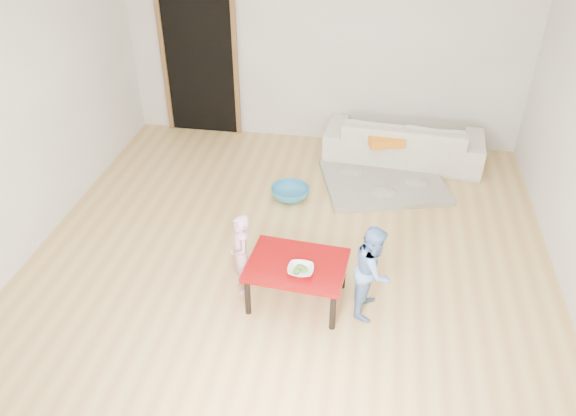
% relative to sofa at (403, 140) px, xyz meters
% --- Properties ---
extents(floor, '(5.00, 5.00, 0.01)m').
position_rel_sofa_xyz_m(floor, '(-1.07, -2.05, -0.28)').
color(floor, tan).
rests_on(floor, ground).
extents(back_wall, '(5.00, 0.02, 2.60)m').
position_rel_sofa_xyz_m(back_wall, '(-1.07, 0.45, 1.02)').
color(back_wall, white).
rests_on(back_wall, floor).
extents(left_wall, '(0.02, 5.00, 2.60)m').
position_rel_sofa_xyz_m(left_wall, '(-3.57, -2.05, 1.02)').
color(left_wall, white).
rests_on(left_wall, floor).
extents(doorway, '(1.02, 0.08, 2.11)m').
position_rel_sofa_xyz_m(doorway, '(-2.67, 0.43, 0.75)').
color(doorway, brown).
rests_on(doorway, back_wall).
extents(sofa, '(1.95, 0.88, 0.56)m').
position_rel_sofa_xyz_m(sofa, '(0.00, 0.00, 0.00)').
color(sofa, silver).
rests_on(sofa, floor).
extents(cushion, '(0.50, 0.46, 0.11)m').
position_rel_sofa_xyz_m(cushion, '(-0.24, -0.27, 0.14)').
color(cushion, orange).
rests_on(cushion, sofa).
extents(red_table, '(0.87, 0.68, 0.41)m').
position_rel_sofa_xyz_m(red_table, '(-0.91, -2.71, -0.07)').
color(red_table, maroon).
rests_on(red_table, floor).
extents(bowl, '(0.22, 0.22, 0.05)m').
position_rel_sofa_xyz_m(bowl, '(-0.86, -2.83, 0.16)').
color(bowl, white).
rests_on(bowl, red_table).
extents(broccoli, '(0.12, 0.12, 0.06)m').
position_rel_sofa_xyz_m(broccoli, '(-0.86, -2.83, 0.16)').
color(broccoli, '#2D5919').
rests_on(broccoli, red_table).
extents(child_pink, '(0.30, 0.34, 0.78)m').
position_rel_sofa_xyz_m(child_pink, '(-1.41, -2.65, 0.11)').
color(child_pink, '#D25F92').
rests_on(child_pink, floor).
extents(child_blue, '(0.38, 0.46, 0.86)m').
position_rel_sofa_xyz_m(child_blue, '(-0.27, -2.71, 0.15)').
color(child_blue, '#5685C8').
rests_on(child_blue, floor).
extents(basin, '(0.43, 0.43, 0.13)m').
position_rel_sofa_xyz_m(basin, '(-1.23, -1.10, -0.21)').
color(basin, teal).
rests_on(basin, floor).
extents(blanket, '(1.61, 1.45, 0.07)m').
position_rel_sofa_xyz_m(blanket, '(-0.21, -0.61, -0.24)').
color(blanket, '#AFA99B').
rests_on(blanket, floor).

